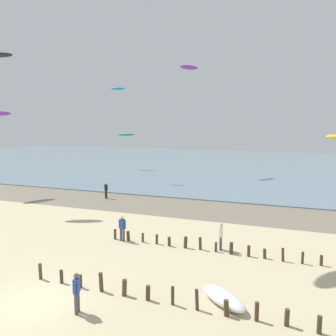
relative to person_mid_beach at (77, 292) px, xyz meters
The scene contains 13 objects.
ground_plane 2.49m from the person_mid_beach, behind, with size 160.00×160.00×0.00m, color #C6B58C.
wet_sand_strip 19.76m from the person_mid_beach, 96.72° to the left, with size 120.00×7.62×0.01m, color #7A6D59.
sea 58.47m from the person_mid_beach, 92.26° to the left, with size 160.00×70.00×0.10m, color slate.
groyne_near 5.78m from the person_mid_beach, 21.15° to the left, with size 17.77×0.35×0.90m.
groyne_mid 9.67m from the person_mid_beach, 71.30° to the left, with size 13.94×0.33×0.79m.
person_mid_beach is the anchor object (origin of this frame).
person_by_waterline 23.47m from the person_mid_beach, 118.39° to the left, with size 0.49×0.38×1.71m.
person_left_flank 9.34m from the person_mid_beach, 107.40° to the left, with size 0.57×0.26×1.71m.
person_right_flank 10.30m from the person_mid_beach, 69.01° to the left, with size 0.30×0.56×1.71m.
grounded_kite 6.20m from the person_mid_beach, 28.71° to the left, with size 2.68×0.97×0.54m, color white.
kite_aloft_2 48.49m from the person_mid_beach, 115.81° to the left, with size 3.13×1.00×0.50m, color green.
kite_aloft_3 46.12m from the person_mid_beach, 102.50° to the left, with size 3.50×1.12×0.56m, color purple.
kite_aloft_6 38.42m from the person_mid_beach, 116.58° to the left, with size 2.01×0.64×0.32m, color #2384D1.
Camera 1 is at (11.01, -11.90, 7.70)m, focal length 38.98 mm.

